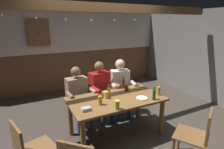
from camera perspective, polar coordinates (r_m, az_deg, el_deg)
The scene contains 23 objects.
ground_plane at distance 3.56m, azimuth 1.22°, elevation -18.27°, with size 6.96×6.96×0.00m, color #423A33.
back_wall_upper at distance 5.61m, azimuth -12.92°, elevation 13.09°, with size 5.80×0.12×1.19m, color silver.
back_wall_wainscot at distance 5.79m, azimuth -12.20°, elevation 1.41°, with size 5.80×0.12×1.16m, color brown.
side_wall_concrete at distance 5.14m, azimuth 31.88°, elevation 4.30°, with size 0.12×5.57×2.35m, color gray.
ceiling_beam at distance 3.45m, azimuth -3.22°, elevation 20.37°, with size 5.22×0.14×0.16m, color brown.
dining_table at distance 3.25m, azimuth 1.33°, elevation -9.16°, with size 1.65×0.89×0.73m.
person_0 at distance 3.64m, azimuth -10.60°, elevation -6.04°, with size 0.56×0.55×1.19m.
person_1 at distance 3.80m, azimuth -3.48°, elevation -4.33°, with size 0.59×0.59×1.25m.
person_2 at distance 3.99m, azimuth 2.79°, elevation -3.29°, with size 0.58×0.60×1.25m.
chair_empty_near_left at distance 2.95m, azimuth 25.37°, elevation -17.02°, with size 0.60×0.60×0.88m.
table_candle at distance 3.78m, azimuth 8.33°, elevation -3.26°, with size 0.04×0.04×0.08m, color #F9E08C.
condiment_caddy at distance 2.80m, azimuth -8.17°, elevation -10.75°, with size 0.14×0.10×0.05m, color #B2B7BC.
plate_0 at distance 3.24m, azimuth 9.41°, elevation -7.32°, with size 0.20×0.20×0.01m, color white.
bottle_0 at distance 3.65m, azimuth 3.53°, elevation -2.82°, with size 0.06×0.06×0.25m.
bottle_1 at distance 3.28m, azimuth -1.06°, elevation -5.40°, with size 0.07×0.07×0.21m.
bottle_2 at distance 3.19m, azimuth 13.11°, elevation -6.18°, with size 0.06×0.06×0.23m.
pint_glass_0 at distance 2.94m, azimuth -3.76°, elevation -8.19°, with size 0.07×0.07×0.15m, color gold.
pint_glass_1 at distance 3.18m, azimuth -1.92°, elevation -6.46°, with size 0.08×0.08×0.12m, color #E5C64C.
pint_glass_2 at distance 3.52m, azimuth 4.60°, elevation -4.30°, with size 0.08×0.08×0.11m, color #4C2D19.
pint_glass_3 at distance 2.79m, azimuth 1.54°, elevation -9.59°, with size 0.08×0.08×0.15m, color #E5C64C.
pint_glass_4 at distance 3.42m, azimuth 14.45°, elevation -5.03°, with size 0.06×0.06×0.16m, color gold.
wall_dart_cabinet at distance 5.33m, azimuth -22.19°, elevation 12.17°, with size 0.56×0.15×0.70m.
string_lights at distance 3.40m, azimuth -2.81°, elevation 17.42°, with size 4.09×0.04×0.13m.
Camera 1 is at (-1.40, -2.59, 2.01)m, focal length 28.96 mm.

